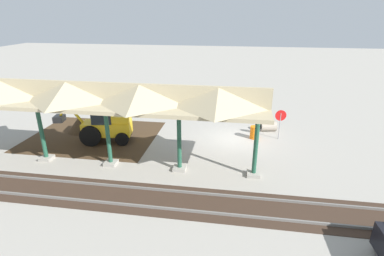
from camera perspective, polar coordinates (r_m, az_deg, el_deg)
The scene contains 9 objects.
ground_plane at distance 21.26m, azimuth 8.14°, elevation -2.08°, with size 120.00×120.00×0.00m, color #9E998E.
dirt_work_zone at distance 22.66m, azimuth -18.14°, elevation -1.44°, with size 8.84×7.00×0.01m, color #42301E.
platform_canopy at distance 16.79m, azimuth -16.52°, elevation 5.97°, with size 17.60×3.20×4.90m.
rail_tracks at distance 14.32m, azimuth 7.42°, elevation -14.52°, with size 60.00×2.58×0.15m.
stop_sign at distance 21.41m, azimuth 16.49°, elevation 1.74°, with size 0.76×0.11×2.11m.
backhoe at distance 21.04m, azimuth -16.29°, elevation 0.73°, with size 5.13×2.19×2.82m.
dirt_mound at distance 23.91m, azimuth -20.43°, elevation -0.56°, with size 3.65×3.65×2.22m, color #42301E.
concrete_pipe at distance 23.07m, azimuth 14.32°, elevation 0.38°, with size 1.26×0.96×0.76m.
traffic_barrel at distance 21.42m, azimuth 11.74°, elevation -0.83°, with size 0.56×0.56×0.90m, color orange.
Camera 1 is at (-0.01, 19.54, 8.38)m, focal length 28.00 mm.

